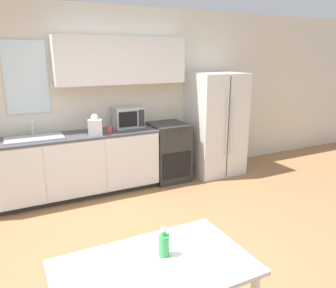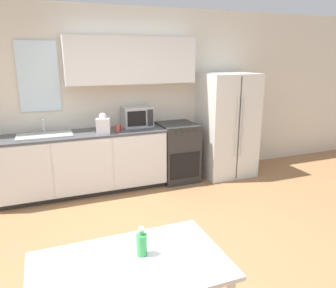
{
  "view_description": "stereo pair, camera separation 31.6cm",
  "coord_description": "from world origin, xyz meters",
  "px_view_note": "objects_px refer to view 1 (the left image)",
  "views": [
    {
      "loc": [
        -1.13,
        -2.49,
        2.0
      ],
      "look_at": [
        0.42,
        0.6,
        1.05
      ],
      "focal_mm": 35.0,
      "sensor_mm": 36.0,
      "label": 1
    },
    {
      "loc": [
        -0.84,
        -2.62,
        2.0
      ],
      "look_at": [
        0.42,
        0.6,
        1.05
      ],
      "focal_mm": 35.0,
      "sensor_mm": 36.0,
      "label": 2
    }
  ],
  "objects_px": {
    "refrigerator": "(215,124)",
    "microwave": "(128,117)",
    "drink_bottle": "(164,244)",
    "oven_range": "(168,152)",
    "coffee_mug": "(110,129)",
    "dining_table": "(154,280)"
  },
  "relations": [
    {
      "from": "oven_range",
      "to": "microwave",
      "type": "bearing_deg",
      "value": 168.32
    },
    {
      "from": "coffee_mug",
      "to": "drink_bottle",
      "type": "distance_m",
      "value": 2.82
    },
    {
      "from": "dining_table",
      "to": "drink_bottle",
      "type": "relative_size",
      "value": 6.19
    },
    {
      "from": "oven_range",
      "to": "coffee_mug",
      "type": "distance_m",
      "value": 1.11
    },
    {
      "from": "refrigerator",
      "to": "microwave",
      "type": "xyz_separation_m",
      "value": [
        -1.5,
        0.18,
        0.21
      ]
    },
    {
      "from": "microwave",
      "to": "coffee_mug",
      "type": "bearing_deg",
      "value": -146.45
    },
    {
      "from": "coffee_mug",
      "to": "dining_table",
      "type": "distance_m",
      "value": 2.92
    },
    {
      "from": "microwave",
      "to": "drink_bottle",
      "type": "distance_m",
      "value": 3.15
    },
    {
      "from": "refrigerator",
      "to": "microwave",
      "type": "bearing_deg",
      "value": 173.11
    },
    {
      "from": "refrigerator",
      "to": "drink_bottle",
      "type": "height_order",
      "value": "refrigerator"
    },
    {
      "from": "dining_table",
      "to": "drink_bottle",
      "type": "bearing_deg",
      "value": 34.36
    },
    {
      "from": "microwave",
      "to": "dining_table",
      "type": "xyz_separation_m",
      "value": [
        -0.95,
        -3.09,
        -0.44
      ]
    },
    {
      "from": "drink_bottle",
      "to": "oven_range",
      "type": "bearing_deg",
      "value": 62.92
    },
    {
      "from": "coffee_mug",
      "to": "microwave",
      "type": "bearing_deg",
      "value": 33.55
    },
    {
      "from": "microwave",
      "to": "drink_bottle",
      "type": "relative_size",
      "value": 2.25
    },
    {
      "from": "refrigerator",
      "to": "drink_bottle",
      "type": "relative_size",
      "value": 8.62
    },
    {
      "from": "microwave",
      "to": "dining_table",
      "type": "bearing_deg",
      "value": -107.18
    },
    {
      "from": "refrigerator",
      "to": "dining_table",
      "type": "bearing_deg",
      "value": -130.16
    },
    {
      "from": "coffee_mug",
      "to": "dining_table",
      "type": "bearing_deg",
      "value": -101.68
    },
    {
      "from": "coffee_mug",
      "to": "drink_bottle",
      "type": "bearing_deg",
      "value": -99.96
    },
    {
      "from": "refrigerator",
      "to": "microwave",
      "type": "height_order",
      "value": "refrigerator"
    },
    {
      "from": "oven_range",
      "to": "drink_bottle",
      "type": "xyz_separation_m",
      "value": [
        -1.48,
        -2.89,
        0.34
      ]
    }
  ]
}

